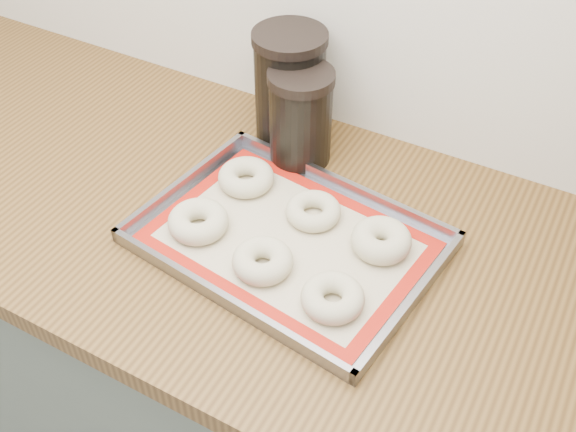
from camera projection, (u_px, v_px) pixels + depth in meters
The scene contains 12 objects.
cabinet at pixel (355, 422), 1.37m from camera, with size 3.00×0.65×0.86m, color #5B665A.
countertop at pixel (374, 275), 1.06m from camera, with size 3.06×0.68×0.04m, color brown.
baking_tray at pixel (288, 240), 1.08m from camera, with size 0.50×0.39×0.03m.
baking_mat at pixel (288, 241), 1.08m from camera, with size 0.45×0.34×0.00m.
bagel_front_left at pixel (198, 221), 1.09m from camera, with size 0.10×0.10×0.04m, color #C3BA97.
bagel_front_mid at pixel (263, 261), 1.03m from camera, with size 0.09×0.09×0.04m, color #C3BA97.
bagel_front_right at pixel (333, 298), 0.98m from camera, with size 0.09×0.09×0.03m, color #C3BA97.
bagel_back_left at pixel (246, 177), 1.17m from camera, with size 0.10×0.10×0.03m, color #C3BA97.
bagel_back_mid at pixel (313, 211), 1.11m from camera, with size 0.09×0.09×0.03m, color #C3BA97.
bagel_back_right at pixel (381, 240), 1.06m from camera, with size 0.10×0.10×0.04m, color #C3BA97.
canister_left at pixel (290, 86), 1.23m from camera, with size 0.13×0.13×0.22m.
canister_mid at pixel (301, 117), 1.19m from camera, with size 0.12×0.12×0.18m.
Camera 1 is at (0.22, 0.99, 1.68)m, focal length 42.00 mm.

